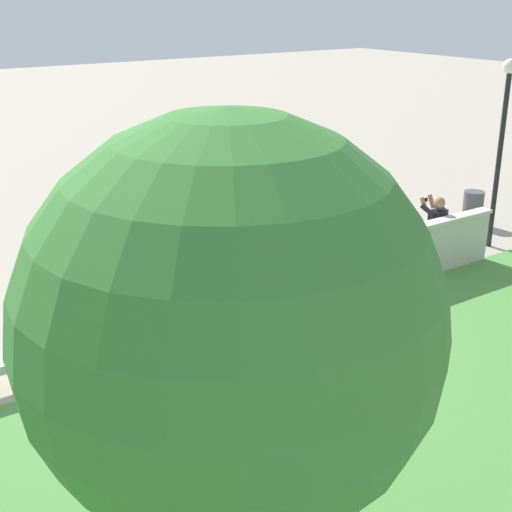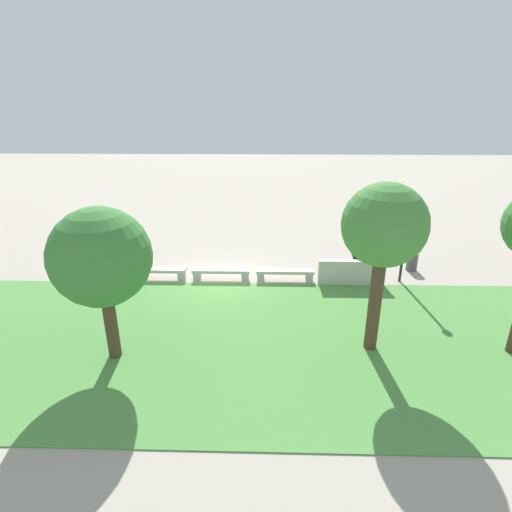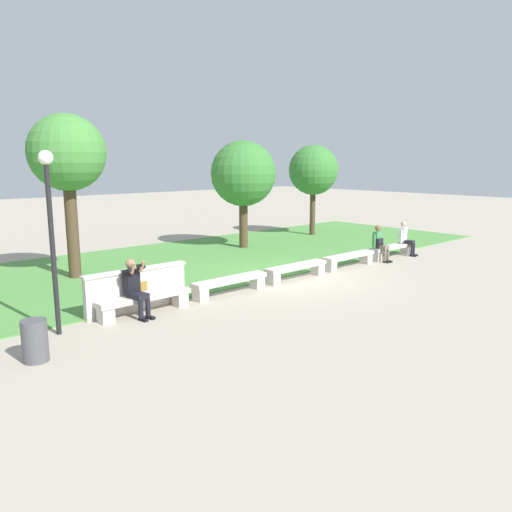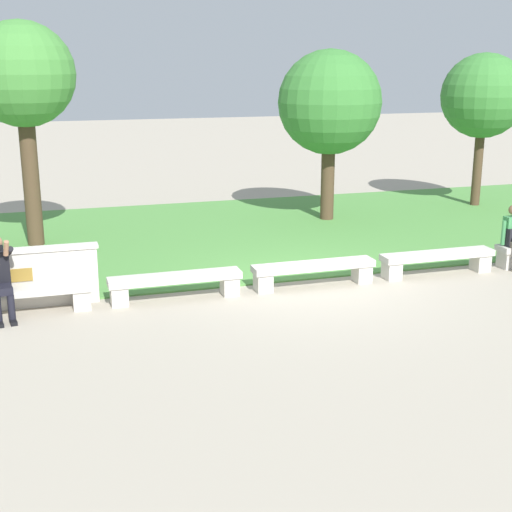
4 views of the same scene
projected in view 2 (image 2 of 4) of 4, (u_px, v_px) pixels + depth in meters
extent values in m
plane|color=#A89E8C|center=(221.00, 280.00, 15.94)|extent=(80.00, 80.00, 0.00)
cube|color=#518E42|center=(205.00, 341.00, 11.86)|extent=(24.43, 8.00, 0.03)
cube|color=beige|center=(350.00, 272.00, 15.67)|extent=(2.28, 0.40, 0.12)
cube|color=beige|center=(374.00, 277.00, 15.73)|extent=(0.28, 0.34, 0.33)
cube|color=beige|center=(325.00, 277.00, 15.78)|extent=(0.28, 0.34, 0.33)
cube|color=beige|center=(285.00, 271.00, 15.74)|extent=(2.28, 0.40, 0.12)
cube|color=beige|center=(309.00, 277.00, 15.80)|extent=(0.28, 0.34, 0.33)
cube|color=beige|center=(261.00, 276.00, 15.84)|extent=(0.28, 0.34, 0.33)
cube|color=beige|center=(221.00, 271.00, 15.80)|extent=(2.28, 0.40, 0.12)
cube|color=beige|center=(245.00, 276.00, 15.86)|extent=(0.28, 0.34, 0.33)
cube|color=beige|center=(197.00, 276.00, 15.91)|extent=(0.28, 0.34, 0.33)
cube|color=beige|center=(157.00, 270.00, 15.86)|extent=(2.28, 0.40, 0.12)
cube|color=beige|center=(182.00, 275.00, 15.92)|extent=(0.28, 0.34, 0.33)
cube|color=beige|center=(134.00, 275.00, 15.97)|extent=(0.28, 0.34, 0.33)
cube|color=beige|center=(94.00, 269.00, 15.93)|extent=(2.28, 0.40, 0.12)
cube|color=beige|center=(119.00, 275.00, 15.98)|extent=(0.28, 0.34, 0.33)
cube|color=beige|center=(72.00, 274.00, 16.03)|extent=(0.28, 0.34, 0.33)
cube|color=beige|center=(351.00, 274.00, 15.33)|extent=(2.54, 0.18, 0.95)
cube|color=beige|center=(353.00, 261.00, 15.14)|extent=(2.60, 0.24, 0.06)
cube|color=olive|center=(351.00, 270.00, 15.38)|extent=(0.44, 0.02, 0.22)
cube|color=black|center=(354.00, 276.00, 16.23)|extent=(0.14, 0.25, 0.06)
cylinder|color=black|center=(355.00, 272.00, 16.09)|extent=(0.11, 0.11, 0.42)
cube|color=black|center=(350.00, 276.00, 16.20)|extent=(0.14, 0.25, 0.06)
cylinder|color=black|center=(351.00, 272.00, 16.06)|extent=(0.11, 0.11, 0.42)
cube|color=black|center=(355.00, 267.00, 15.80)|extent=(0.36, 0.46, 0.12)
cube|color=black|center=(358.00, 263.00, 15.48)|extent=(0.37, 0.27, 0.56)
sphere|color=#9E7051|center=(359.00, 253.00, 15.33)|extent=(0.22, 0.22, 0.22)
cylinder|color=black|center=(363.00, 255.00, 15.50)|extent=(0.14, 0.32, 0.21)
cylinder|color=#9E7051|center=(360.00, 252.00, 15.59)|extent=(0.09, 0.19, 0.27)
cylinder|color=black|center=(353.00, 255.00, 15.45)|extent=(0.14, 0.32, 0.21)
cylinder|color=#9E7051|center=(354.00, 252.00, 15.56)|extent=(0.13, 0.20, 0.27)
cube|color=black|center=(356.00, 250.00, 15.61)|extent=(0.15, 0.04, 0.08)
cube|color=black|center=(123.00, 274.00, 16.42)|extent=(0.10, 0.22, 0.06)
cylinder|color=#6B6051|center=(122.00, 269.00, 16.29)|extent=(0.10, 0.10, 0.42)
cube|color=black|center=(119.00, 274.00, 16.43)|extent=(0.10, 0.22, 0.06)
cylinder|color=#6B6051|center=(118.00, 269.00, 16.30)|extent=(0.10, 0.10, 0.42)
cube|color=#6B6051|center=(118.00, 265.00, 16.03)|extent=(0.28, 0.40, 0.12)
cube|color=#3D894C|center=(115.00, 261.00, 15.73)|extent=(0.32, 0.20, 0.52)
sphere|color=brown|center=(114.00, 252.00, 15.59)|extent=(0.20, 0.20, 0.20)
cylinder|color=#3D894C|center=(120.00, 262.00, 15.76)|extent=(0.08, 0.08, 0.48)
cylinder|color=#3D894C|center=(110.00, 262.00, 15.77)|extent=(0.08, 0.08, 0.48)
cube|color=black|center=(82.00, 273.00, 16.47)|extent=(0.14, 0.23, 0.06)
cylinder|color=black|center=(81.00, 269.00, 16.34)|extent=(0.10, 0.10, 0.42)
cube|color=black|center=(77.00, 273.00, 16.45)|extent=(0.14, 0.23, 0.06)
cylinder|color=black|center=(76.00, 269.00, 16.32)|extent=(0.10, 0.10, 0.42)
cube|color=black|center=(76.00, 265.00, 16.07)|extent=(0.35, 0.44, 0.12)
cube|color=silver|center=(74.00, 261.00, 15.77)|extent=(0.35, 0.25, 0.52)
sphere|color=tan|center=(72.00, 251.00, 15.63)|extent=(0.20, 0.20, 0.20)
cylinder|color=silver|center=(79.00, 261.00, 15.83)|extent=(0.08, 0.08, 0.48)
cylinder|color=silver|center=(69.00, 262.00, 15.78)|extent=(0.08, 0.08, 0.48)
cube|color=black|center=(117.00, 264.00, 15.84)|extent=(0.28, 0.20, 0.36)
cube|color=black|center=(118.00, 264.00, 15.97)|extent=(0.20, 0.06, 0.16)
torus|color=black|center=(116.00, 259.00, 15.77)|extent=(0.10, 0.02, 0.10)
cylinder|color=#4C3826|center=(375.00, 301.00, 11.00)|extent=(0.36, 0.36, 3.04)
sphere|color=#428438|center=(384.00, 225.00, 10.21)|extent=(2.21, 2.21, 2.21)
cylinder|color=#4C3826|center=(111.00, 322.00, 10.78)|extent=(0.34, 0.34, 2.21)
sphere|color=#387A33|center=(101.00, 257.00, 10.09)|extent=(2.58, 2.58, 2.58)
cylinder|color=#4C4C51|center=(412.00, 262.00, 16.72)|extent=(0.44, 0.44, 0.75)
cylinder|color=black|center=(405.00, 241.00, 15.20)|extent=(0.10, 0.10, 3.39)
sphere|color=white|center=(412.00, 193.00, 14.54)|extent=(0.28, 0.28, 0.28)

